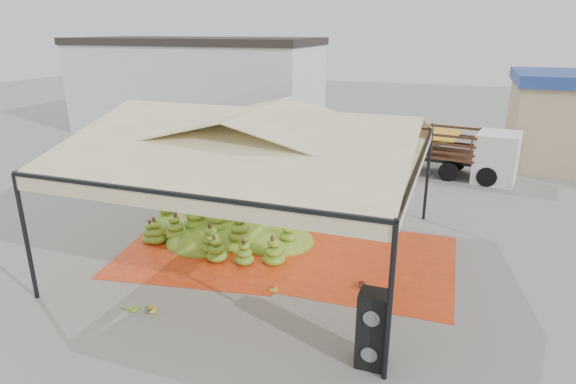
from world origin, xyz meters
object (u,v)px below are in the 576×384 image
(speaker_stack, at_px, (373,329))
(truck_right, at_px, (449,146))
(vendor, at_px, (310,177))
(truck_left, at_px, (295,138))
(banana_heap, at_px, (232,213))

(speaker_stack, relative_size, truck_right, 0.25)
(vendor, relative_size, truck_right, 0.32)
(truck_left, bearing_deg, banana_heap, -92.66)
(vendor, distance_m, truck_left, 3.92)
(banana_heap, relative_size, truck_right, 0.95)
(vendor, bearing_deg, truck_right, -142.30)
(banana_heap, bearing_deg, vendor, 65.86)
(vendor, bearing_deg, banana_heap, 53.39)
(banana_heap, bearing_deg, truck_left, 92.61)
(truck_right, bearing_deg, speaker_stack, -83.92)
(vendor, relative_size, truck_left, 0.27)
(banana_heap, distance_m, truck_right, 10.39)
(truck_right, bearing_deg, vendor, -120.43)
(banana_heap, distance_m, vendor, 3.58)
(speaker_stack, xyz_separation_m, vendor, (-3.65, 7.94, 0.22))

